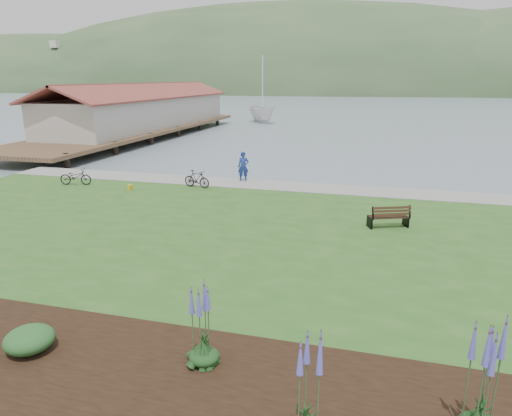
{
  "coord_description": "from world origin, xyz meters",
  "views": [
    {
      "loc": [
        4.02,
        -16.19,
        5.95
      ],
      "look_at": [
        -0.25,
        -0.55,
        1.3
      ],
      "focal_mm": 32.0,
      "sensor_mm": 36.0,
      "label": 1
    }
  ],
  "objects_px": {
    "person": "(243,164)",
    "sailboat": "(262,123)",
    "bicycle_a": "(76,177)",
    "park_bench": "(389,216)"
  },
  "relations": [
    {
      "from": "bicycle_a",
      "to": "person",
      "type": "bearing_deg",
      "value": -82.56
    },
    {
      "from": "bicycle_a",
      "to": "sailboat",
      "type": "xyz_separation_m",
      "value": [
        -0.17,
        40.63,
        -0.84
      ]
    },
    {
      "from": "person",
      "to": "sailboat",
      "type": "xyz_separation_m",
      "value": [
        -8.6,
        37.46,
        -1.37
      ]
    },
    {
      "from": "park_bench",
      "to": "person",
      "type": "xyz_separation_m",
      "value": [
        -7.72,
        6.33,
        0.51
      ]
    },
    {
      "from": "person",
      "to": "sailboat",
      "type": "height_order",
      "value": "sailboat"
    },
    {
      "from": "park_bench",
      "to": "bicycle_a",
      "type": "distance_m",
      "value": 16.46
    },
    {
      "from": "sailboat",
      "to": "bicycle_a",
      "type": "bearing_deg",
      "value": -129.52
    },
    {
      "from": "person",
      "to": "bicycle_a",
      "type": "bearing_deg",
      "value": -171.92
    },
    {
      "from": "park_bench",
      "to": "bicycle_a",
      "type": "xyz_separation_m",
      "value": [
        -16.15,
        3.15,
        -0.02
      ]
    },
    {
      "from": "park_bench",
      "to": "person",
      "type": "relative_size",
      "value": 0.83
    }
  ]
}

